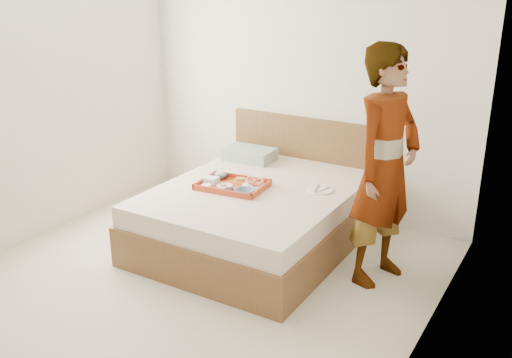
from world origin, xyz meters
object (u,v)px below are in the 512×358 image
object	(u,v)px
bed	(257,216)
tray	(232,185)
dinner_plate	(320,190)
person	(385,167)

from	to	relation	value
bed	tray	bearing A→B (deg)	-150.02
tray	dinner_plate	distance (m)	0.76
bed	person	world-z (taller)	person
bed	tray	distance (m)	0.36
tray	dinner_plate	world-z (taller)	tray
tray	person	xyz separation A→B (m)	(1.32, 0.09, 0.36)
tray	person	distance (m)	1.37
bed	tray	world-z (taller)	tray
dinner_plate	person	world-z (taller)	person
dinner_plate	person	bearing A→B (deg)	-20.54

